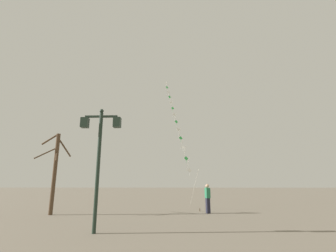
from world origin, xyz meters
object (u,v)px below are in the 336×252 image
object	(u,v)px
kite_flyer	(208,198)
bare_tree	(55,169)
twin_lantern_lamp_post	(100,144)
kite_train	(176,120)

from	to	relation	value
kite_flyer	bare_tree	bearing A→B (deg)	84.15
twin_lantern_lamp_post	bare_tree	size ratio (longest dim) A/B	0.98
twin_lantern_lamp_post	kite_train	xyz separation A→B (m)	(3.08, 14.72, 4.74)
twin_lantern_lamp_post	kite_flyer	world-z (taller)	twin_lantern_lamp_post
kite_flyer	bare_tree	world-z (taller)	bare_tree
kite_train	kite_flyer	size ratio (longest dim) A/B	8.86
kite_flyer	bare_tree	size ratio (longest dim) A/B	0.36
kite_flyer	twin_lantern_lamp_post	bearing A→B (deg)	129.38
kite_flyer	bare_tree	xyz separation A→B (m)	(-9.13, -0.98, 1.68)
kite_train	bare_tree	bearing A→B (deg)	-127.39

